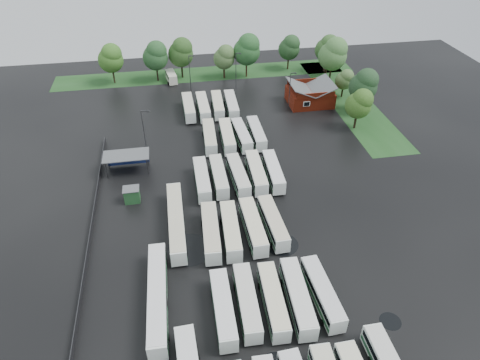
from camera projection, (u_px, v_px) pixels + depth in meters
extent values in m
plane|color=black|center=(241.00, 241.00, 64.19)|extent=(160.00, 160.00, 0.00)
cube|color=maroon|center=(310.00, 97.00, 100.44)|extent=(10.00, 8.00, 3.40)
cube|color=#4C4F51|center=(300.00, 87.00, 98.55)|extent=(5.07, 8.60, 2.19)
cube|color=#4C4F51|center=(321.00, 86.00, 99.24)|extent=(5.07, 8.60, 2.19)
cube|color=maroon|center=(316.00, 95.00, 95.96)|extent=(9.00, 0.20, 1.20)
cube|color=silver|center=(307.00, 104.00, 96.77)|extent=(1.60, 0.12, 1.20)
cylinder|color=#2D2D30|center=(107.00, 170.00, 76.18)|extent=(0.16, 0.16, 3.40)
cylinder|color=#2D2D30|center=(147.00, 166.00, 77.17)|extent=(0.16, 0.16, 3.40)
cylinder|color=#2D2D30|center=(108.00, 161.00, 78.72)|extent=(0.16, 0.16, 3.40)
cylinder|color=#2D2D30|center=(147.00, 157.00, 79.71)|extent=(0.16, 0.16, 3.40)
cube|color=#4C4F51|center=(126.00, 155.00, 76.88)|extent=(8.20, 4.20, 0.15)
cube|color=navy|center=(128.00, 158.00, 79.51)|extent=(7.60, 0.08, 2.60)
cube|color=#1E4E25|center=(132.00, 195.00, 71.21)|extent=(2.50, 2.00, 2.50)
cube|color=#4C4F51|center=(131.00, 189.00, 70.43)|extent=(2.70, 2.20, 0.12)
cube|color=#1B4419|center=(207.00, 74.00, 115.86)|extent=(80.00, 10.00, 0.01)
cube|color=#1B4419|center=(349.00, 100.00, 102.83)|extent=(10.00, 50.00, 0.01)
cube|color=#2D2D30|center=(93.00, 220.00, 67.12)|extent=(0.10, 50.00, 1.20)
cube|color=white|center=(223.00, 308.00, 52.52)|extent=(2.35, 10.75, 2.46)
cube|color=black|center=(223.00, 306.00, 52.22)|extent=(2.40, 10.33, 0.79)
cube|color=#224F32|center=(223.00, 311.00, 52.84)|extent=(2.39, 10.54, 0.54)
cube|color=silver|center=(223.00, 302.00, 51.76)|extent=(2.26, 10.43, 0.11)
cylinder|color=black|center=(227.00, 339.00, 50.52)|extent=(2.28, 0.86, 0.86)
cylinder|color=black|center=(220.00, 293.00, 55.97)|extent=(2.28, 0.86, 0.86)
cube|color=white|center=(247.00, 302.00, 53.35)|extent=(2.54, 10.73, 2.44)
cube|color=black|center=(247.00, 299.00, 53.06)|extent=(2.58, 10.30, 0.78)
cube|color=#17572B|center=(247.00, 304.00, 53.67)|extent=(2.58, 10.52, 0.54)
cube|color=silver|center=(247.00, 295.00, 52.59)|extent=(2.44, 10.41, 0.11)
cylinder|color=black|center=(252.00, 331.00, 51.36)|extent=(2.27, 0.85, 0.85)
cylinder|color=black|center=(242.00, 287.00, 56.78)|extent=(2.27, 0.85, 0.85)
cube|color=white|center=(273.00, 300.00, 53.48)|extent=(2.61, 10.81, 2.46)
cube|color=black|center=(273.00, 298.00, 53.19)|extent=(2.64, 10.38, 0.79)
cube|color=#1C4B28|center=(273.00, 303.00, 53.80)|extent=(2.64, 10.60, 0.54)
cube|color=beige|center=(274.00, 294.00, 52.72)|extent=(2.51, 10.48, 0.11)
cylinder|color=black|center=(279.00, 330.00, 51.49)|extent=(2.28, 0.86, 0.86)
cylinder|color=black|center=(267.00, 285.00, 56.94)|extent=(2.28, 0.86, 0.86)
cube|color=white|center=(298.00, 297.00, 53.81)|extent=(2.79, 11.28, 2.57)
cube|color=black|center=(298.00, 294.00, 53.50)|extent=(2.83, 10.84, 0.82)
cube|color=#275637|center=(297.00, 300.00, 54.14)|extent=(2.83, 11.06, 0.56)
cube|color=silver|center=(298.00, 290.00, 53.02)|extent=(2.69, 10.94, 0.11)
cylinder|color=black|center=(305.00, 328.00, 51.73)|extent=(2.38, 0.90, 0.90)
cylinder|color=black|center=(289.00, 282.00, 57.41)|extent=(2.38, 0.90, 0.90)
cube|color=white|center=(322.00, 293.00, 54.46)|extent=(2.71, 10.75, 2.44)
cube|color=black|center=(323.00, 290.00, 54.17)|extent=(2.74, 10.33, 0.78)
cube|color=#1C562B|center=(322.00, 295.00, 54.78)|extent=(2.74, 10.54, 0.54)
cube|color=silver|center=(323.00, 286.00, 53.71)|extent=(2.61, 10.43, 0.11)
cylinder|color=black|center=(330.00, 321.00, 52.48)|extent=(2.27, 0.85, 0.85)
cylinder|color=black|center=(313.00, 279.00, 57.89)|extent=(2.27, 0.85, 0.85)
cube|color=white|center=(211.00, 232.00, 63.37)|extent=(2.86, 11.26, 2.56)
cube|color=black|center=(211.00, 229.00, 63.07)|extent=(2.89, 10.82, 0.82)
cube|color=#1F4C2B|center=(211.00, 235.00, 63.70)|extent=(2.89, 11.04, 0.56)
cube|color=beige|center=(210.00, 225.00, 62.58)|extent=(2.75, 10.92, 0.11)
cylinder|color=black|center=(214.00, 255.00, 61.30)|extent=(2.37, 0.89, 0.89)
cylinder|color=black|center=(208.00, 222.00, 66.96)|extent=(2.37, 0.89, 0.89)
cube|color=white|center=(231.00, 230.00, 63.70)|extent=(2.83, 11.09, 2.52)
cube|color=black|center=(231.00, 228.00, 63.40)|extent=(2.86, 10.65, 0.81)
cube|color=#255234|center=(231.00, 233.00, 64.03)|extent=(2.87, 10.87, 0.55)
cube|color=beige|center=(231.00, 224.00, 62.93)|extent=(2.72, 10.76, 0.11)
cylinder|color=black|center=(235.00, 253.00, 61.66)|extent=(2.34, 0.88, 0.88)
cylinder|color=black|center=(227.00, 221.00, 67.24)|extent=(2.34, 0.88, 0.88)
cube|color=white|center=(253.00, 226.00, 64.42)|extent=(2.52, 11.06, 2.52)
cube|color=black|center=(253.00, 224.00, 64.13)|extent=(2.56, 10.62, 0.81)
cube|color=#215633|center=(253.00, 229.00, 64.75)|extent=(2.56, 10.84, 0.56)
cube|color=beige|center=(253.00, 220.00, 63.65)|extent=(2.42, 10.73, 0.11)
cylinder|color=black|center=(257.00, 249.00, 62.38)|extent=(2.34, 0.88, 0.88)
cylinder|color=black|center=(248.00, 217.00, 67.97)|extent=(2.34, 0.88, 0.88)
cube|color=white|center=(273.00, 223.00, 65.15)|extent=(2.71, 10.76, 2.45)
cube|color=black|center=(273.00, 220.00, 64.86)|extent=(2.74, 10.34, 0.78)
cube|color=#1D4928|center=(273.00, 225.00, 65.47)|extent=(2.74, 10.55, 0.54)
cube|color=beige|center=(273.00, 216.00, 64.40)|extent=(2.61, 10.44, 0.11)
cylinder|color=black|center=(278.00, 244.00, 63.17)|extent=(2.27, 0.85, 0.85)
cylinder|color=black|center=(268.00, 214.00, 68.59)|extent=(2.27, 0.85, 0.85)
cube|color=white|center=(202.00, 179.00, 74.15)|extent=(2.27, 10.77, 2.47)
cube|color=black|center=(202.00, 177.00, 73.85)|extent=(2.32, 10.34, 0.79)
cube|color=#1C512F|center=(202.00, 182.00, 74.47)|extent=(2.31, 10.55, 0.54)
cube|color=silver|center=(202.00, 173.00, 73.39)|extent=(2.18, 10.45, 0.11)
cylinder|color=black|center=(204.00, 197.00, 72.15)|extent=(2.29, 0.86, 0.86)
cylinder|color=black|center=(200.00, 174.00, 77.61)|extent=(2.29, 0.86, 0.86)
cube|color=white|center=(219.00, 176.00, 74.92)|extent=(2.24, 10.59, 2.43)
cube|color=black|center=(219.00, 174.00, 74.63)|extent=(2.29, 10.17, 0.78)
cube|color=#21592F|center=(219.00, 179.00, 75.24)|extent=(2.28, 10.38, 0.53)
cube|color=beige|center=(219.00, 170.00, 74.18)|extent=(2.15, 10.28, 0.11)
cylinder|color=black|center=(222.00, 193.00, 72.95)|extent=(2.25, 0.85, 0.85)
cylinder|color=black|center=(217.00, 171.00, 78.33)|extent=(2.25, 0.85, 0.85)
cube|color=white|center=(238.00, 175.00, 75.10)|extent=(2.75, 10.82, 2.46)
cube|color=black|center=(238.00, 173.00, 74.81)|extent=(2.78, 10.40, 0.79)
cube|color=#1E5030|center=(238.00, 178.00, 75.42)|extent=(2.79, 10.61, 0.54)
cube|color=beige|center=(238.00, 169.00, 74.35)|extent=(2.65, 10.50, 0.11)
cylinder|color=black|center=(241.00, 193.00, 73.11)|extent=(2.28, 0.86, 0.86)
cylinder|color=black|center=(235.00, 170.00, 78.56)|extent=(2.28, 0.86, 0.86)
cube|color=white|center=(256.00, 172.00, 75.70)|extent=(2.56, 11.11, 2.53)
cube|color=black|center=(256.00, 170.00, 75.40)|extent=(2.60, 10.67, 0.81)
cube|color=#184826|center=(256.00, 175.00, 76.03)|extent=(2.60, 10.89, 0.56)
cube|color=beige|center=(256.00, 166.00, 74.92)|extent=(2.46, 10.77, 0.11)
cylinder|color=black|center=(260.00, 190.00, 73.64)|extent=(2.35, 0.88, 0.88)
cylinder|color=black|center=(252.00, 167.00, 79.26)|extent=(2.35, 0.88, 0.88)
cube|color=white|center=(273.00, 171.00, 76.07)|extent=(2.62, 10.77, 2.45)
cube|color=black|center=(273.00, 169.00, 75.78)|extent=(2.65, 10.34, 0.78)
cube|color=#184F28|center=(273.00, 174.00, 76.39)|extent=(2.65, 10.56, 0.54)
cube|color=silver|center=(274.00, 165.00, 75.31)|extent=(2.52, 10.44, 0.11)
cylinder|color=black|center=(278.00, 188.00, 74.08)|extent=(2.27, 0.86, 0.86)
cylinder|color=black|center=(269.00, 166.00, 79.51)|extent=(2.27, 0.86, 0.86)
cube|color=white|center=(210.00, 137.00, 85.70)|extent=(2.75, 10.99, 2.50)
cube|color=black|center=(209.00, 135.00, 85.40)|extent=(2.79, 10.56, 0.80)
cube|color=#22512F|center=(210.00, 139.00, 86.02)|extent=(2.79, 10.78, 0.55)
cube|color=beige|center=(209.00, 131.00, 84.93)|extent=(2.65, 10.66, 0.11)
cylinder|color=black|center=(212.00, 151.00, 83.67)|extent=(2.32, 0.87, 0.87)
cylinder|color=black|center=(208.00, 134.00, 89.21)|extent=(2.32, 0.87, 0.87)
cube|color=white|center=(227.00, 136.00, 85.79)|extent=(2.60, 11.07, 2.52)
cube|color=black|center=(227.00, 134.00, 85.49)|extent=(2.64, 10.63, 0.81)
cube|color=#145729|center=(227.00, 139.00, 86.12)|extent=(2.64, 10.85, 0.56)
cube|color=beige|center=(227.00, 131.00, 85.02)|extent=(2.50, 10.74, 0.11)
cylinder|color=black|center=(230.00, 151.00, 83.75)|extent=(2.34, 0.88, 0.88)
cylinder|color=black|center=(225.00, 133.00, 89.33)|extent=(2.34, 0.88, 0.88)
cube|color=white|center=(242.00, 135.00, 86.32)|extent=(2.75, 10.68, 2.42)
cube|color=black|center=(242.00, 133.00, 86.03)|extent=(2.78, 10.26, 0.78)
cube|color=#165127|center=(242.00, 137.00, 86.64)|extent=(2.78, 10.47, 0.53)
cube|color=silver|center=(242.00, 130.00, 85.58)|extent=(2.64, 10.35, 0.11)
cylinder|color=black|center=(245.00, 149.00, 84.36)|extent=(2.25, 0.85, 0.85)
cylinder|color=black|center=(239.00, 132.00, 89.72)|extent=(2.25, 0.85, 0.85)
cube|color=white|center=(256.00, 133.00, 86.90)|extent=(2.29, 10.65, 2.44)
cube|color=black|center=(256.00, 131.00, 86.62)|extent=(2.34, 10.22, 0.78)
cube|color=#234D2E|center=(256.00, 136.00, 87.22)|extent=(2.34, 10.44, 0.54)
cube|color=silver|center=(257.00, 128.00, 86.16)|extent=(2.20, 10.33, 0.11)
cylinder|color=black|center=(260.00, 147.00, 84.93)|extent=(2.26, 0.85, 0.85)
cylinder|color=black|center=(253.00, 130.00, 90.33)|extent=(2.26, 0.85, 0.85)
cube|color=white|center=(189.00, 107.00, 96.17)|extent=(2.38, 10.89, 2.49)
cube|color=black|center=(188.00, 105.00, 95.87)|extent=(2.43, 10.45, 0.80)
cube|color=#225432|center=(189.00, 110.00, 96.49)|extent=(2.42, 10.67, 0.55)
cube|color=beige|center=(188.00, 102.00, 95.40)|extent=(2.29, 10.56, 0.11)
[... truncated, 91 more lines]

